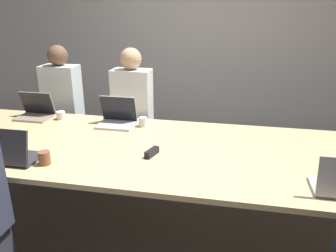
{
  "coord_description": "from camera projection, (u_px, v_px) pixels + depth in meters",
  "views": [
    {
      "loc": [
        0.53,
        -2.33,
        1.8
      ],
      "look_at": [
        0.04,
        0.1,
        0.89
      ],
      "focal_mm": 35.0,
      "sensor_mm": 36.0,
      "label": 1
    }
  ],
  "objects": [
    {
      "name": "person_far_midleft",
      "position": [
        133.0,
        116.0,
        3.52
      ],
      "size": [
        0.4,
        0.24,
        1.41
      ],
      "color": "#2D2D38",
      "rests_on": "ground_plane"
    },
    {
      "name": "cup_near_left",
      "position": [
        44.0,
        158.0,
        2.32
      ],
      "size": [
        0.08,
        0.08,
        0.1
      ],
      "color": "brown",
      "rests_on": "conference_table"
    },
    {
      "name": "conference_table",
      "position": [
        161.0,
        153.0,
        2.62
      ],
      "size": [
        4.33,
        1.34,
        0.74
      ],
      "color": "#D6B77F",
      "rests_on": "ground_plane"
    },
    {
      "name": "laptop_far_midleft",
      "position": [
        117.0,
        117.0,
        3.09
      ],
      "size": [
        0.34,
        0.27,
        0.27
      ],
      "color": "#B7B7BC",
      "rests_on": "conference_table"
    },
    {
      "name": "cup_far_midleft",
      "position": [
        143.0,
        122.0,
        3.06
      ],
      "size": [
        0.08,
        0.08,
        0.09
      ],
      "color": "white",
      "rests_on": "conference_table"
    },
    {
      "name": "person_far_left",
      "position": [
        64.0,
        110.0,
        3.75
      ],
      "size": [
        0.4,
        0.24,
        1.41
      ],
      "color": "#2D2D38",
      "rests_on": "ground_plane"
    },
    {
      "name": "laptop_near_left",
      "position": [
        13.0,
        153.0,
        2.33
      ],
      "size": [
        0.31,
        0.26,
        0.27
      ],
      "rotation": [
        0.0,
        0.0,
        3.14
      ],
      "color": "#333338",
      "rests_on": "conference_table"
    },
    {
      "name": "cup_far_left",
      "position": [
        61.0,
        115.0,
        3.25
      ],
      "size": [
        0.09,
        0.09,
        0.08
      ],
      "color": "white",
      "rests_on": "conference_table"
    },
    {
      "name": "ground_plane",
      "position": [
        161.0,
        225.0,
        2.86
      ],
      "size": [
        24.0,
        24.0,
        0.0
      ],
      "primitive_type": "plane",
      "color": "#4C4742"
    },
    {
      "name": "stapler",
      "position": [
        152.0,
        152.0,
        2.46
      ],
      "size": [
        0.09,
        0.16,
        0.05
      ],
      "rotation": [
        0.0,
        0.0,
        -0.3
      ],
      "color": "black",
      "rests_on": "conference_table"
    },
    {
      "name": "curtain_wall",
      "position": [
        195.0,
        39.0,
        4.3
      ],
      "size": [
        12.0,
        0.06,
        2.8
      ],
      "color": "#BCB7B2",
      "rests_on": "ground_plane"
    },
    {
      "name": "laptop_far_left",
      "position": [
        36.0,
        110.0,
        3.3
      ],
      "size": [
        0.34,
        0.26,
        0.26
      ],
      "color": "gray",
      "rests_on": "conference_table"
    }
  ]
}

